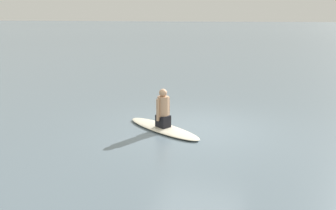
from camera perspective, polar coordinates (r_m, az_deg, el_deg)
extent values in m
plane|color=slate|center=(9.77, 5.02, -3.79)|extent=(400.00, 400.00, 0.00)
ellipsoid|color=silver|center=(9.64, -0.78, -3.72)|extent=(1.91, 2.62, 0.09)
cube|color=black|center=(9.58, -0.78, -2.56)|extent=(0.41, 0.43, 0.32)
cylinder|color=tan|center=(9.47, -0.79, -0.20)|extent=(0.41, 0.41, 0.53)
sphere|color=tan|center=(9.39, -0.80, 1.94)|extent=(0.21, 0.21, 0.21)
cylinder|color=tan|center=(9.61, 0.03, -0.43)|extent=(0.12, 0.12, 0.59)
cylinder|color=tan|center=(9.38, -1.63, -0.80)|extent=(0.12, 0.12, 0.59)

